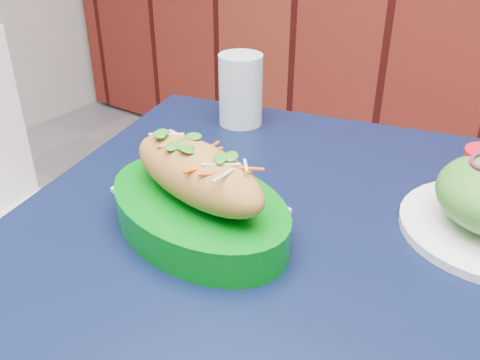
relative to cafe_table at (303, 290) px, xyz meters
The scene contains 3 objects.
cafe_table is the anchor object (origin of this frame).
banh_mi_basket 0.20m from the cafe_table, 153.17° to the right, with size 0.31×0.24×0.13m.
water_glass 0.41m from the cafe_table, 138.15° to the left, with size 0.08×0.08×0.13m, color silver.
Camera 1 is at (-0.10, 1.05, 1.15)m, focal length 40.00 mm.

